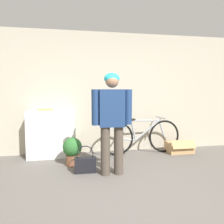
% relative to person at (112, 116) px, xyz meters
% --- Properties ---
extents(ground_plane, '(14.00, 14.00, 0.00)m').
position_rel_person_xyz_m(ground_plane, '(0.19, -1.04, -0.95)').
color(ground_plane, '#605B56').
extents(wall_back, '(8.00, 0.07, 2.60)m').
position_rel_person_xyz_m(wall_back, '(0.19, 1.41, 0.35)').
color(wall_back, '#B7AD99').
rests_on(wall_back, ground_plane).
extents(side_shelf, '(0.94, 0.40, 0.95)m').
position_rel_person_xyz_m(side_shelf, '(-1.03, 1.15, -0.47)').
color(side_shelf, white).
rests_on(side_shelf, ground_plane).
extents(person, '(0.64, 0.26, 1.62)m').
position_rel_person_xyz_m(person, '(0.00, 0.00, 0.00)').
color(person, '#4C4238').
rests_on(person, ground_plane).
extents(bicycle, '(1.78, 0.46, 0.78)m').
position_rel_person_xyz_m(bicycle, '(0.83, 1.04, -0.57)').
color(bicycle, black).
rests_on(bicycle, ground_plane).
extents(banana, '(0.33, 0.09, 0.04)m').
position_rel_person_xyz_m(banana, '(-1.14, 1.13, 0.03)').
color(banana, '#EAD64C').
rests_on(banana, side_shelf).
extents(handbag, '(0.35, 0.13, 0.45)m').
position_rel_person_xyz_m(handbag, '(-0.42, 0.15, -0.80)').
color(handbag, black).
rests_on(handbag, ground_plane).
extents(cardboard_box, '(0.55, 0.43, 0.30)m').
position_rel_person_xyz_m(cardboard_box, '(1.69, 0.99, -0.83)').
color(cardboard_box, tan).
rests_on(cardboard_box, ground_plane).
extents(potted_plant, '(0.34, 0.34, 0.51)m').
position_rel_person_xyz_m(potted_plant, '(-0.62, 0.56, -0.67)').
color(potted_plant, brown).
rests_on(potted_plant, ground_plane).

